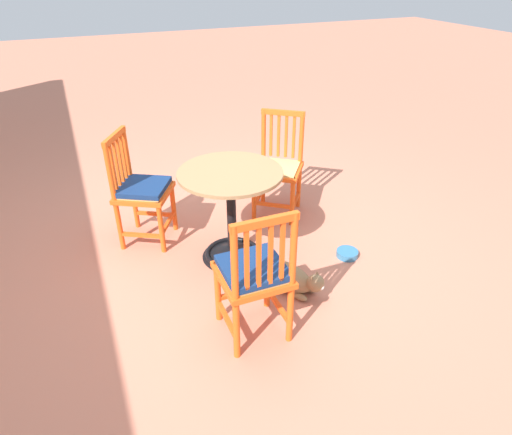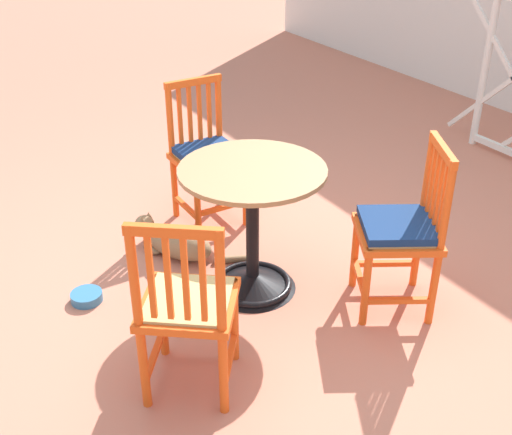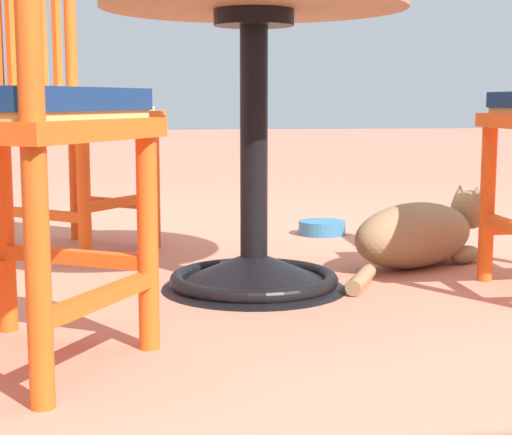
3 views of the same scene
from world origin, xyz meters
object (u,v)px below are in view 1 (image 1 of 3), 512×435
Objects in this scene: orange_chair_at_corner at (278,168)px; pet_water_bowl at (347,254)px; orange_chair_tucked_in at (254,275)px; cafe_table at (232,225)px; orange_chair_by_planter at (141,191)px; tabby_cat at (289,278)px.

orange_chair_at_corner reaches higher than pet_water_bowl.
orange_chair_at_corner is at bearing -30.72° from orange_chair_tucked_in.
orange_chair_by_planter is at bearing 47.82° from cafe_table.
orange_chair_by_planter is at bearing 89.59° from orange_chair_at_corner.
orange_chair_by_planter is at bearing 17.00° from orange_chair_tucked_in.
orange_chair_by_planter is 5.36× the size of pet_water_bowl.
pet_water_bowl is (0.46, -0.99, -0.42)m from orange_chair_tucked_in.
pet_water_bowl is at bearing -65.07° from orange_chair_tucked_in.
orange_chair_at_corner is at bearing 13.02° from pet_water_bowl.
orange_chair_at_corner and orange_chair_tucked_in have the same top height.
orange_chair_at_corner is 5.36× the size of pet_water_bowl.
orange_chair_by_planter reaches higher than cafe_table.
orange_chair_at_corner reaches higher than tabby_cat.
cafe_table is 0.83× the size of orange_chair_by_planter.
orange_chair_tucked_in is 1.17m from pet_water_bowl.
orange_chair_by_planter reaches higher than tabby_cat.
orange_chair_tucked_in is 0.60m from tabby_cat.
orange_chair_at_corner is at bearing -90.41° from orange_chair_by_planter.
tabby_cat is (-1.05, -0.79, -0.35)m from orange_chair_by_planter.
tabby_cat is at bearing -142.79° from orange_chair_by_planter.
cafe_table is at bearing 66.47° from pet_water_bowl.
orange_chair_at_corner is 1.00× the size of orange_chair_by_planter.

